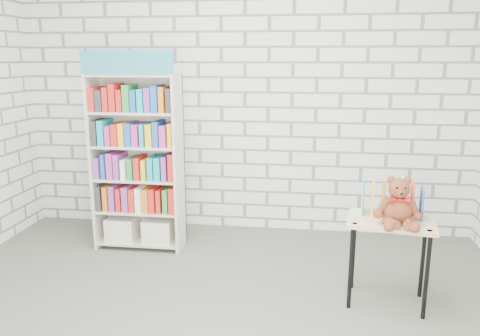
# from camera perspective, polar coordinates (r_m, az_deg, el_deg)

# --- Properties ---
(ground) EXTENTS (4.50, 4.50, 0.00)m
(ground) POSITION_cam_1_polar(r_m,az_deg,el_deg) (3.19, -4.24, -19.60)
(ground) COLOR #4C5346
(ground) RESTS_ON ground
(room_shell) EXTENTS (4.52, 4.02, 2.81)m
(room_shell) POSITION_cam_1_polar(r_m,az_deg,el_deg) (2.68, -4.90, 14.40)
(room_shell) COLOR silver
(room_shell) RESTS_ON ground
(bookshelf) EXTENTS (0.80, 0.31, 1.80)m
(bookshelf) POSITION_cam_1_polar(r_m,az_deg,el_deg) (4.34, -12.37, 0.84)
(bookshelf) COLOR beige
(bookshelf) RESTS_ON ground
(display_table) EXTENTS (0.64, 0.49, 0.63)m
(display_table) POSITION_cam_1_polar(r_m,az_deg,el_deg) (3.47, 17.83, -7.39)
(display_table) COLOR tan
(display_table) RESTS_ON ground
(table_books) EXTENTS (0.43, 0.24, 0.24)m
(table_books) POSITION_cam_1_polar(r_m,az_deg,el_deg) (3.50, 18.05, -3.63)
(table_books) COLOR #2AB5B8
(table_books) RESTS_ON display_table
(teddy_bear) EXTENTS (0.31, 0.28, 0.33)m
(teddy_bear) POSITION_cam_1_polar(r_m,az_deg,el_deg) (3.32, 18.74, -4.38)
(teddy_bear) COLOR brown
(teddy_bear) RESTS_ON display_table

